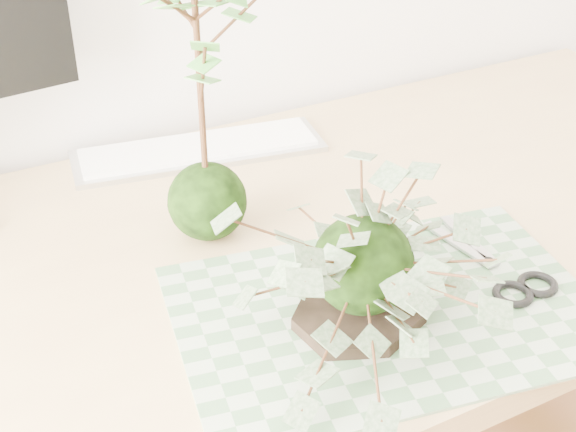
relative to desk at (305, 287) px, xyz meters
The scene contains 7 objects.
desk is the anchor object (origin of this frame).
cutting_mat 0.20m from the desk, 88.41° to the right, with size 0.48×0.32×0.00m, color #487147.
stone_dish 0.21m from the desk, 99.02° to the right, with size 0.17×0.17×0.01m, color black.
ivy_kokedama 0.28m from the desk, 99.02° to the right, with size 0.41×0.41×0.22m.
maple_kokedama 0.41m from the desk, 152.66° to the left, with size 0.29×0.29×0.43m.
keyboard 0.29m from the desk, 97.74° to the left, with size 0.40×0.18×0.01m.
scissors 0.28m from the desk, 51.67° to the right, with size 0.09×0.20×0.01m.
Camera 1 is at (-0.36, 0.47, 1.32)m, focal length 50.00 mm.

